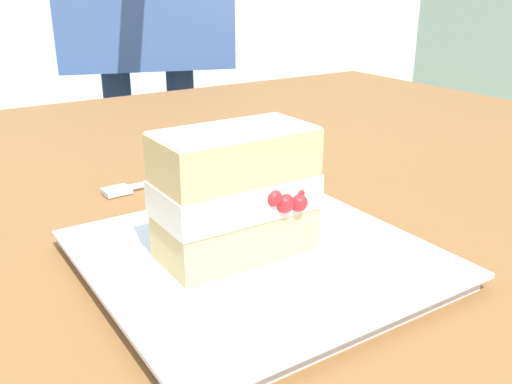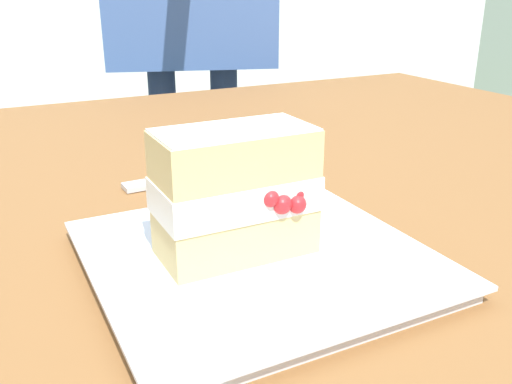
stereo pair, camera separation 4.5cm
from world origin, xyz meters
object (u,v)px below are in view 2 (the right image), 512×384
patio_table (251,233)px  dessert_fork (182,178)px  cake_slice (236,193)px  dessert_plate (256,259)px

patio_table → dessert_fork: (-0.10, -0.01, 0.10)m
patio_table → cake_slice: size_ratio=11.10×
patio_table → dessert_plate: dessert_plate is taller
patio_table → cake_slice: (-0.13, -0.24, 0.16)m
patio_table → dessert_plate: (-0.12, -0.25, 0.10)m
dessert_plate → dessert_fork: size_ratio=1.58×
dessert_plate → cake_slice: 0.06m
dessert_plate → dessert_fork: bearing=85.4°
dessert_plate → cake_slice: cake_slice is taller
patio_table → cake_slice: cake_slice is taller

